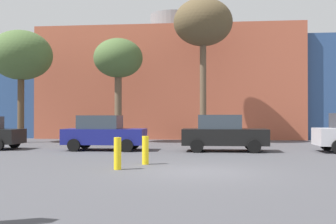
# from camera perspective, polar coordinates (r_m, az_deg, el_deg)

# --- Properties ---
(ground_plane) EXTENTS (200.00, 200.00, 0.00)m
(ground_plane) POSITION_cam_1_polar(r_m,az_deg,el_deg) (12.96, 4.10, -8.32)
(ground_plane) COLOR #47474C
(building_backdrop) EXTENTS (40.51, 11.30, 10.73)m
(building_backdrop) POSITION_cam_1_polar(r_m,az_deg,el_deg) (36.06, 0.70, 3.34)
(building_backdrop) COLOR #B2563D
(building_backdrop) RESTS_ON ground_plane
(parked_car_1) EXTENTS (4.13, 2.03, 1.79)m
(parked_car_1) POSITION_cam_1_polar(r_m,az_deg,el_deg) (21.09, -9.03, -2.92)
(parked_car_1) COLOR navy
(parked_car_1) RESTS_ON ground_plane
(parked_car_2) EXTENTS (4.19, 2.06, 1.82)m
(parked_car_2) POSITION_cam_1_polar(r_m,az_deg,el_deg) (20.40, 7.77, -2.96)
(parked_car_2) COLOR black
(parked_car_2) RESTS_ON ground_plane
(bare_tree_0) EXTENTS (3.28, 3.28, 6.96)m
(bare_tree_0) POSITION_cam_1_polar(r_m,az_deg,el_deg) (27.54, -7.01, 7.29)
(bare_tree_0) COLOR brown
(bare_tree_0) RESTS_ON ground_plane
(bare_tree_1) EXTENTS (4.13, 4.13, 7.48)m
(bare_tree_1) POSITION_cam_1_polar(r_m,az_deg,el_deg) (29.04, -19.93, 7.42)
(bare_tree_1) COLOR brown
(bare_tree_1) RESTS_ON ground_plane
(bare_tree_2) EXTENTS (3.89, 3.89, 9.50)m
(bare_tree_2) POSITION_cam_1_polar(r_m,az_deg,el_deg) (27.43, 4.94, 12.21)
(bare_tree_2) COLOR brown
(bare_tree_2) RESTS_ON ground_plane
(bollard_yellow_0) EXTENTS (0.24, 0.24, 1.02)m
(bollard_yellow_0) POSITION_cam_1_polar(r_m,az_deg,el_deg) (14.76, -3.19, -5.38)
(bollard_yellow_0) COLOR yellow
(bollard_yellow_0) RESTS_ON ground_plane
(bollard_yellow_1) EXTENTS (0.24, 0.24, 1.05)m
(bollard_yellow_1) POSITION_cam_1_polar(r_m,az_deg,el_deg) (13.42, -7.10, -5.80)
(bollard_yellow_1) COLOR yellow
(bollard_yellow_1) RESTS_ON ground_plane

